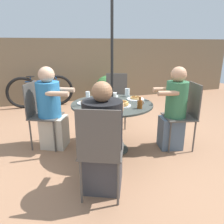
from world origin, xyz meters
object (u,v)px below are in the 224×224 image
at_px(pancake_plate_b, 110,96).
at_px(drinking_glass_a, 127,93).
at_px(patio_table, 112,111).
at_px(bicycle, 41,91).
at_px(drinking_glass_b, 88,96).
at_px(potted_shrub, 107,89).
at_px(pancake_plate_d, 87,102).
at_px(pancake_plate_a, 136,99).
at_px(patio_chair_west, 100,148).
at_px(diner_south, 51,111).
at_px(patio_chair_north, 185,112).
at_px(syrup_bottle, 140,104).
at_px(patio_chair_south, 40,111).
at_px(coffee_cup, 114,96).
at_px(diner_west, 103,143).
at_px(diner_north, 174,111).
at_px(patio_chair_east, 116,96).
at_px(pancake_plate_e, 102,110).
at_px(pancake_plate_c, 121,104).

distance_m(pancake_plate_b, drinking_glass_a, 0.28).
distance_m(patio_table, bicycle, 2.92).
height_order(patio_table, drinking_glass_b, drinking_glass_b).
relative_size(drinking_glass_a, potted_shrub, 0.17).
distance_m(pancake_plate_b, pancake_plate_d, 0.51).
bearing_deg(pancake_plate_a, pancake_plate_b, 136.62).
xyz_separation_m(pancake_plate_a, pancake_plate_b, (-0.31, 0.29, -0.00)).
bearing_deg(patio_chair_west, diner_south, 129.29).
distance_m(patio_chair_north, bicycle, 3.60).
distance_m(patio_chair_west, syrup_bottle, 0.97).
relative_size(patio_chair_south, syrup_bottle, 6.51).
distance_m(drinking_glass_a, bicycle, 2.78).
bearing_deg(pancake_plate_d, syrup_bottle, -37.15).
height_order(pancake_plate_a, coffee_cup, coffee_cup).
bearing_deg(coffee_cup, pancake_plate_b, 89.12).
height_order(patio_chair_north, pancake_plate_d, patio_chair_north).
xyz_separation_m(diner_west, potted_shrub, (1.08, 3.21, -0.12)).
relative_size(patio_table, coffee_cup, 10.54).
xyz_separation_m(diner_south, diner_west, (0.42, -1.21, -0.03)).
bearing_deg(diner_west, diner_north, 50.34).
xyz_separation_m(pancake_plate_b, syrup_bottle, (0.16, -0.73, 0.04)).
relative_size(patio_chair_east, diner_west, 0.83).
relative_size(pancake_plate_a, pancake_plate_b, 1.00).
bearing_deg(diner_north, pancake_plate_a, 70.85).
height_order(patio_table, diner_west, diner_west).
bearing_deg(pancake_plate_b, patio_chair_north, -34.08).
relative_size(patio_chair_west, drinking_glass_a, 7.76).
bearing_deg(pancake_plate_e, patio_chair_west, -107.84).
xyz_separation_m(pancake_plate_c, coffee_cup, (0.02, 0.35, 0.03)).
bearing_deg(patio_chair_west, pancake_plate_b, 92.93).
bearing_deg(drinking_glass_b, bicycle, 104.01).
distance_m(pancake_plate_a, pancake_plate_c, 0.42).
bearing_deg(potted_shrub, coffee_cup, -105.40).
xyz_separation_m(drinking_glass_a, potted_shrub, (0.34, 2.09, -0.36)).
bearing_deg(patio_chair_south, pancake_plate_a, 100.56).
distance_m(patio_chair_west, pancake_plate_e, 0.72).
relative_size(diner_north, pancake_plate_b, 4.67).
xyz_separation_m(pancake_plate_e, bicycle, (-0.65, 3.08, -0.34)).
bearing_deg(patio_chair_east, drinking_glass_b, 67.70).
xyz_separation_m(diner_south, drinking_glass_b, (0.53, -0.10, 0.21)).
height_order(drinking_glass_b, bicycle, drinking_glass_b).
bearing_deg(patio_chair_south, diner_south, 90.00).
bearing_deg(diner_south, pancake_plate_e, 64.99).
xyz_separation_m(patio_table, bicycle, (-0.89, 2.77, -0.20)).
height_order(pancake_plate_e, coffee_cup, coffee_cup).
bearing_deg(coffee_cup, patio_chair_north, -24.89).
bearing_deg(pancake_plate_e, diner_south, 128.47).
height_order(pancake_plate_c, coffee_cup, coffee_cup).
bearing_deg(bicycle, pancake_plate_b, -68.09).
bearing_deg(pancake_plate_e, syrup_bottle, -4.88).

